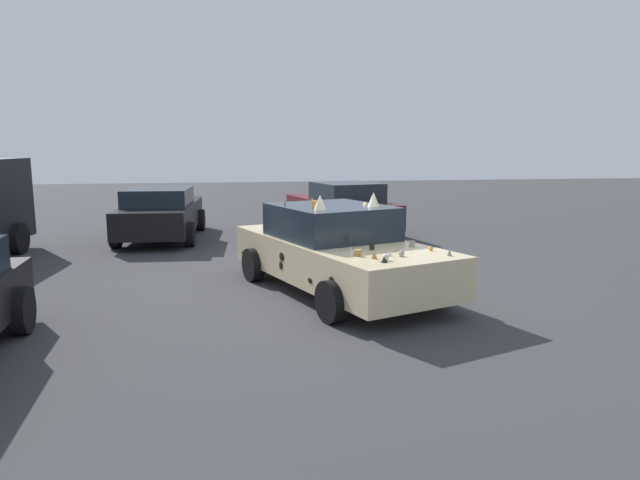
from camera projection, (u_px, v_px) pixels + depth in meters
ground_plane at (337, 292)px, 9.56m from camera, size 60.00×60.00×0.00m
art_car_decorated at (336, 250)px, 9.48m from camera, size 4.92×3.28×1.69m
parked_sedan_row_back_far at (341, 208)px, 15.93m from camera, size 4.65×2.69×1.45m
parked_sedan_far_right at (161, 213)px, 14.91m from camera, size 4.48×2.16×1.37m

